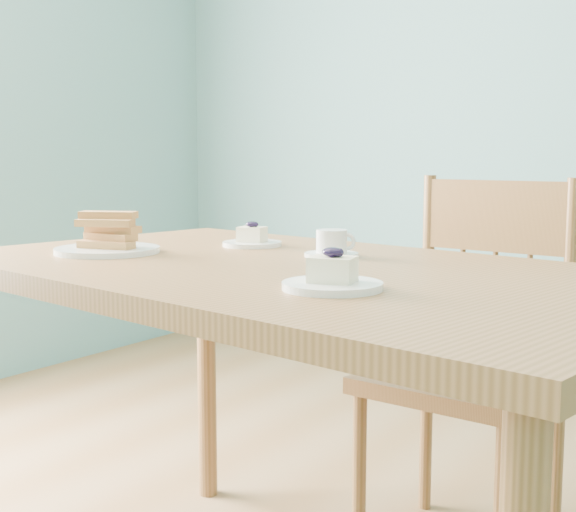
# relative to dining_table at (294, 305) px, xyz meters

# --- Properties ---
(dining_table) EXTENTS (1.66, 1.10, 0.83)m
(dining_table) POSITION_rel_dining_table_xyz_m (0.00, 0.00, 0.00)
(dining_table) COLOR brown
(dining_table) RESTS_ON ground
(dining_chair) EXTENTS (0.48, 0.46, 1.00)m
(dining_chair) POSITION_rel_dining_table_xyz_m (0.14, 0.62, -0.24)
(dining_chair) COLOR brown
(dining_chair) RESTS_ON ground
(cheesecake_plate_near) EXTENTS (0.17, 0.17, 0.07)m
(cheesecake_plate_near) POSITION_rel_dining_table_xyz_m (0.22, -0.21, 0.10)
(cheesecake_plate_near) COLOR white
(cheesecake_plate_near) RESTS_ON dining_table
(cheesecake_plate_far) EXTENTS (0.15, 0.15, 0.06)m
(cheesecake_plate_far) POSITION_rel_dining_table_xyz_m (-0.29, 0.23, 0.10)
(cheesecake_plate_far) COLOR white
(cheesecake_plate_far) RESTS_ON dining_table
(coffee_cup) EXTENTS (0.12, 0.12, 0.06)m
(coffee_cup) POSITION_rel_dining_table_xyz_m (-0.01, 0.17, 0.11)
(coffee_cup) COLOR white
(coffee_cup) RESTS_ON dining_table
(biscotti_plate) EXTENTS (0.24, 0.24, 0.10)m
(biscotti_plate) POSITION_rel_dining_table_xyz_m (-0.48, -0.07, 0.11)
(biscotti_plate) COLOR white
(biscotti_plate) RESTS_ON dining_table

